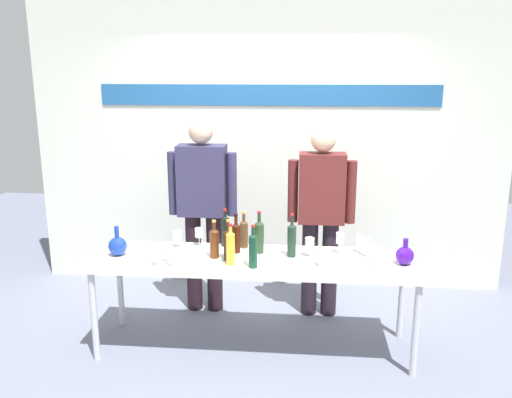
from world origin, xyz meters
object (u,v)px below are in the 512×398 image
wine_bottle_2 (214,242)px  wine_glass_right_3 (340,238)px  wine_bottle_7 (228,243)px  wine_glass_left_4 (199,233)px  wine_glass_left_1 (167,250)px  wine_bottle_8 (244,233)px  wine_bottle_1 (236,236)px  display_table (254,265)px  wine_bottle_4 (292,239)px  wine_glass_left_0 (177,236)px  wine_glass_right_4 (310,243)px  wine_bottle_6 (225,230)px  wine_glass_right_2 (367,243)px  presenter_right (321,211)px  wine_bottle_0 (259,236)px  wine_bottle_5 (253,249)px  wine_glass_left_2 (156,254)px  wine_glass_right_5 (320,253)px  wine_glass_right_0 (360,241)px  wine_glass_right_1 (376,251)px  presenter_left (203,203)px  wine_bottle_3 (231,247)px  wine_glass_left_3 (170,254)px  decanter_blue_left (118,246)px  decanter_blue_right (405,255)px

wine_bottle_2 → wine_glass_right_3: wine_bottle_2 is taller
wine_bottle_7 → wine_glass_left_4: 0.42m
wine_bottle_7 → wine_glass_left_1: bearing=-168.3°
wine_bottle_8 → wine_bottle_1: bearing=-110.3°
display_table → wine_bottle_1: wine_bottle_1 is taller
wine_bottle_4 → wine_glass_left_0: bearing=171.7°
wine_bottle_2 → wine_glass_right_4: wine_bottle_2 is taller
wine_bottle_6 → wine_glass_right_2: (1.13, -0.16, -0.03)m
presenter_right → wine_bottle_4: (-0.24, -0.60, -0.07)m
wine_bottle_6 → wine_glass_left_1: size_ratio=2.31×
wine_bottle_0 → wine_bottle_5: wine_bottle_0 is taller
wine_glass_left_2 → wine_bottle_0: bearing=25.5°
wine_bottle_2 → wine_glass_left_0: wine_bottle_2 is taller
wine_bottle_2 → wine_bottle_7: bearing=-15.8°
wine_bottle_0 → wine_bottle_7: size_ratio=1.07×
presenter_right → wine_bottle_8: size_ratio=5.63×
wine_bottle_6 → wine_bottle_4: bearing=-20.5°
wine_bottle_2 → presenter_right: bearing=39.2°
wine_glass_left_0 → wine_glass_right_2: size_ratio=0.90×
wine_glass_right_5 → wine_glass_right_0: bearing=45.9°
wine_bottle_2 → wine_glass_right_2: wine_bottle_2 is taller
wine_glass_right_0 → wine_glass_right_3: (-0.16, -0.02, 0.02)m
wine_glass_right_2 → wine_glass_right_3: (-0.20, 0.06, 0.01)m
presenter_right → wine_glass_right_1: size_ratio=10.79×
display_table → wine_glass_right_5: bearing=-14.3°
presenter_left → wine_glass_left_1: presenter_left is taller
wine_bottle_8 → wine_glass_left_1: bearing=-144.3°
wine_bottle_0 → wine_bottle_3: 0.34m
wine_glass_left_0 → wine_glass_left_3: (0.05, -0.43, -0.00)m
wine_bottle_3 → wine_glass_left_4: 0.52m
display_table → wine_bottle_1: 0.28m
wine_bottle_6 → wine_glass_right_1: size_ratio=2.00×
decanter_blue_left → wine_bottle_0: 1.11m
wine_glass_left_0 → wine_glass_right_3: (1.31, -0.02, 0.03)m
wine_bottle_4 → wine_glass_right_4: wine_bottle_4 is taller
wine_bottle_3 → wine_glass_right_2: wine_bottle_3 is taller
wine_glass_left_2 → wine_glass_right_5: 1.21m
display_table → wine_glass_right_1: wine_glass_right_1 is taller
display_table → wine_glass_left_4: size_ratio=16.66×
wine_glass_left_2 → wine_bottle_5: bearing=2.2°
wine_bottle_2 → wine_bottle_3: (0.14, -0.13, 0.01)m
presenter_right → wine_bottle_6: bearing=-153.6°
wine_bottle_7 → wine_bottle_8: wine_bottle_7 is taller
wine_glass_left_4 → wine_glass_right_2: bearing=-6.0°
wine_bottle_4 → wine_bottle_6: (-0.55, 0.20, -0.00)m
wine_glass_left_0 → wine_glass_right_0: bearing=-0.2°
wine_glass_left_1 → wine_glass_left_3: size_ratio=0.96×
display_table → wine_bottle_5: 0.27m
decanter_blue_left → wine_bottle_3: wine_bottle_3 is taller
decanter_blue_right → wine_bottle_6: 1.42m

